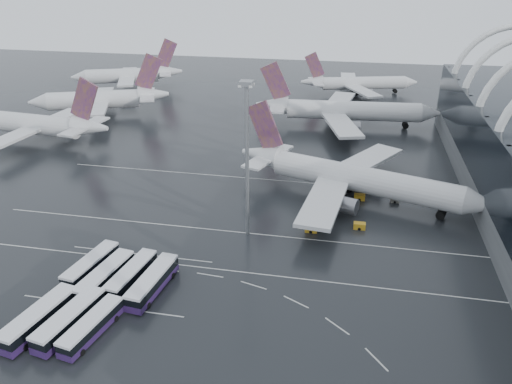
% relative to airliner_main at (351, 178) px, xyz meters
% --- Properties ---
extents(ground, '(420.00, 420.00, 0.00)m').
position_rel_airliner_main_xyz_m(ground, '(-14.11, -33.07, -5.15)').
color(ground, black).
rests_on(ground, ground).
extents(lane_marking_near, '(120.00, 0.25, 0.01)m').
position_rel_airliner_main_xyz_m(lane_marking_near, '(-14.11, -35.07, -5.14)').
color(lane_marking_near, beige).
rests_on(lane_marking_near, ground).
extents(lane_marking_mid, '(120.00, 0.25, 0.01)m').
position_rel_airliner_main_xyz_m(lane_marking_mid, '(-14.11, -21.07, -5.14)').
color(lane_marking_mid, beige).
rests_on(lane_marking_mid, ground).
extents(lane_marking_far, '(120.00, 0.25, 0.01)m').
position_rel_airliner_main_xyz_m(lane_marking_far, '(-14.11, 6.93, -5.14)').
color(lane_marking_far, beige).
rests_on(lane_marking_far, ground).
extents(bus_bay_line_south, '(28.00, 0.25, 0.01)m').
position_rel_airliner_main_xyz_m(bus_bay_line_south, '(-38.11, -49.07, -5.14)').
color(bus_bay_line_south, beige).
rests_on(bus_bay_line_south, ground).
extents(bus_bay_line_north, '(28.00, 0.25, 0.01)m').
position_rel_airliner_main_xyz_m(bus_bay_line_north, '(-38.11, -33.07, -5.14)').
color(bus_bay_line_north, beige).
rests_on(bus_bay_line_north, ground).
extents(airliner_main, '(59.24, 51.34, 20.56)m').
position_rel_airliner_main_xyz_m(airliner_main, '(0.00, 0.00, 0.00)').
color(airliner_main, silver).
rests_on(airliner_main, ground).
extents(airliner_gate_b, '(61.07, 54.78, 21.20)m').
position_rel_airliner_main_xyz_m(airliner_gate_b, '(-4.17, 56.40, 0.16)').
color(airliner_gate_b, silver).
rests_on(airliner_gate_b, ground).
extents(airliner_gate_c, '(48.64, 44.23, 17.57)m').
position_rel_airliner_main_xyz_m(airliner_gate_c, '(-0.36, 103.05, -0.76)').
color(airliner_gate_c, silver).
rests_on(airliner_gate_c, ground).
extents(jet_remote_west, '(48.68, 39.26, 21.18)m').
position_rel_airliner_main_xyz_m(jet_remote_west, '(-93.69, 21.61, 0.32)').
color(jet_remote_west, silver).
rests_on(jet_remote_west, ground).
extents(jet_remote_mid, '(47.81, 38.95, 21.44)m').
position_rel_airliner_main_xyz_m(jet_remote_mid, '(-89.59, 53.48, 0.39)').
color(jet_remote_mid, silver).
rests_on(jet_remote_mid, ground).
extents(jet_remote_far, '(46.18, 37.63, 20.71)m').
position_rel_airliner_main_xyz_m(jet_remote_far, '(-98.03, 94.84, 0.20)').
color(jet_remote_far, silver).
rests_on(jet_remote_far, ground).
extents(bus_row_near_a, '(4.88, 13.38, 3.22)m').
position_rel_airliner_main_xyz_m(bus_row_near_a, '(-44.09, -40.95, -3.38)').
color(bus_row_near_a, '#261645').
rests_on(bus_row_near_a, ground).
extents(bus_row_near_b, '(5.09, 14.03, 3.38)m').
position_rel_airliner_main_xyz_m(bus_row_near_b, '(-40.03, -43.80, -3.29)').
color(bus_row_near_b, '#261645').
rests_on(bus_row_near_b, ground).
extents(bus_row_near_c, '(4.56, 13.25, 3.20)m').
position_rel_airliner_main_xyz_m(bus_row_near_c, '(-35.83, -42.26, -3.39)').
color(bus_row_near_c, '#261645').
rests_on(bus_row_near_c, ground).
extents(bus_row_near_d, '(4.50, 13.94, 3.37)m').
position_rel_airliner_main_xyz_m(bus_row_near_d, '(-31.43, -43.58, -3.29)').
color(bus_row_near_d, '#261645').
rests_on(bus_row_near_d, ground).
extents(bus_row_far_a, '(5.55, 14.33, 3.45)m').
position_rel_airliner_main_xyz_m(bus_row_far_a, '(-44.65, -55.87, -3.25)').
color(bus_row_far_a, '#261645').
rests_on(bus_row_far_a, ground).
extents(bus_row_far_b, '(5.38, 13.87, 3.34)m').
position_rel_airliner_main_xyz_m(bus_row_far_b, '(-39.97, -55.20, -3.31)').
color(bus_row_far_b, '#261645').
rests_on(bus_row_far_b, ground).
extents(bus_row_far_c, '(4.89, 12.61, 3.03)m').
position_rel_airliner_main_xyz_m(bus_row_far_c, '(-36.13, -55.73, -3.48)').
color(bus_row_far_c, '#261645').
rests_on(bus_row_far_c, ground).
extents(floodlight_mast, '(2.40, 2.40, 31.36)m').
position_rel_airliner_main_xyz_m(floodlight_mast, '(-19.97, -21.24, 14.57)').
color(floodlight_mast, gray).
rests_on(floodlight_mast, ground).
extents(gse_cart_belly_a, '(2.45, 1.45, 1.34)m').
position_rel_airliner_main_xyz_m(gse_cart_belly_a, '(2.48, -14.60, -4.48)').
color(gse_cart_belly_a, gold).
rests_on(gse_cart_belly_a, ground).
extents(gse_cart_belly_b, '(2.01, 1.19, 1.10)m').
position_rel_airliner_main_xyz_m(gse_cart_belly_b, '(10.33, -0.16, -4.60)').
color(gse_cart_belly_b, slate).
rests_on(gse_cart_belly_b, ground).
extents(gse_cart_belly_c, '(2.44, 1.44, 1.33)m').
position_rel_airliner_main_xyz_m(gse_cart_belly_c, '(-7.27, -17.86, -4.48)').
color(gse_cart_belly_c, gold).
rests_on(gse_cart_belly_c, ground).
extents(gse_cart_belly_e, '(2.53, 1.49, 1.38)m').
position_rel_airliner_main_xyz_m(gse_cart_belly_e, '(2.29, -0.44, -4.46)').
color(gse_cart_belly_e, gold).
rests_on(gse_cart_belly_e, ground).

